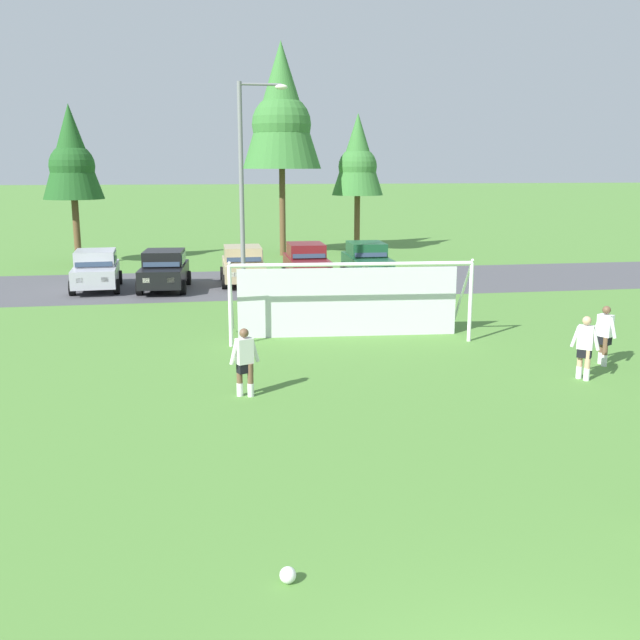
% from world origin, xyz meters
% --- Properties ---
extents(ground_plane, '(400.00, 400.00, 0.00)m').
position_xyz_m(ground_plane, '(0.00, 15.00, 0.00)').
color(ground_plane, '#518438').
extents(parking_lot_strip, '(52.00, 8.40, 0.01)m').
position_xyz_m(parking_lot_strip, '(0.00, 27.77, 0.00)').
color(parking_lot_strip, '#4C4C51').
rests_on(parking_lot_strip, ground).
extents(soccer_ball, '(0.22, 0.22, 0.22)m').
position_xyz_m(soccer_ball, '(-2.12, 3.33, 0.11)').
color(soccer_ball, white).
rests_on(soccer_ball, ground).
extents(soccer_goal, '(7.54, 2.47, 2.57)m').
position_xyz_m(soccer_goal, '(1.38, 16.58, 1.29)').
color(soccer_goal, white).
rests_on(soccer_goal, ground).
extents(player_striker_near, '(0.40, 0.72, 1.64)m').
position_xyz_m(player_striker_near, '(7.59, 12.35, 0.82)').
color(player_striker_near, brown).
rests_on(player_striker_near, ground).
extents(player_midfield_center, '(0.74, 0.37, 1.64)m').
position_xyz_m(player_midfield_center, '(-2.20, 11.19, 0.82)').
color(player_midfield_center, brown).
rests_on(player_midfield_center, ground).
extents(player_winger_left, '(0.58, 0.58, 1.64)m').
position_xyz_m(player_winger_left, '(6.35, 11.17, 0.82)').
color(player_winger_left, tan).
rests_on(player_winger_left, ground).
extents(parked_car_slot_far_left, '(2.24, 4.30, 1.72)m').
position_xyz_m(parked_car_slot_far_left, '(-7.72, 27.22, 0.88)').
color(parked_car_slot_far_left, '#B2B2BC').
rests_on(parked_car_slot_far_left, ground).
extents(parked_car_slot_left, '(2.25, 4.31, 1.72)m').
position_xyz_m(parked_car_slot_left, '(-4.77, 26.70, 0.88)').
color(parked_car_slot_left, black).
rests_on(parked_car_slot_left, ground).
extents(parked_car_slot_center_left, '(2.05, 4.21, 1.72)m').
position_xyz_m(parked_car_slot_center_left, '(-1.27, 27.79, 0.88)').
color(parked_car_slot_center_left, tan).
rests_on(parked_car_slot_center_left, ground).
extents(parked_car_slot_center, '(2.05, 4.21, 1.72)m').
position_xyz_m(parked_car_slot_center, '(1.77, 28.58, 0.88)').
color(parked_car_slot_center, maroon).
rests_on(parked_car_slot_center, ground).
extents(parked_car_slot_center_right, '(2.11, 4.24, 1.72)m').
position_xyz_m(parked_car_slot_center_right, '(4.71, 28.55, 0.88)').
color(parked_car_slot_center_right, '#194C2D').
rests_on(parked_car_slot_center_right, ground).
extents(tree_left_edge, '(3.21, 3.21, 8.56)m').
position_xyz_m(tree_left_edge, '(-9.85, 35.90, 5.88)').
color(tree_left_edge, brown).
rests_on(tree_left_edge, ground).
extents(tree_mid_left, '(4.65, 4.65, 12.39)m').
position_xyz_m(tree_mid_left, '(1.73, 38.22, 8.52)').
color(tree_mid_left, brown).
rests_on(tree_mid_left, ground).
extents(tree_center_back, '(3.19, 3.19, 8.50)m').
position_xyz_m(tree_center_back, '(6.57, 39.40, 5.83)').
color(tree_center_back, brown).
rests_on(tree_center_back, ground).
extents(street_lamp, '(2.00, 0.32, 8.45)m').
position_xyz_m(street_lamp, '(-1.35, 23.43, 4.37)').
color(street_lamp, slate).
rests_on(street_lamp, ground).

